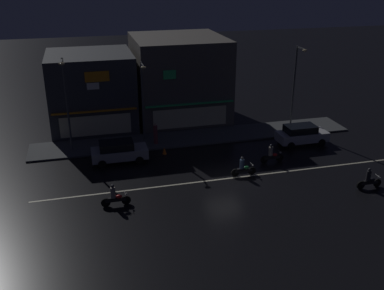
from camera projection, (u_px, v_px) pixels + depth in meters
ground_plane at (225, 179)px, 31.57m from camera, size 140.00×140.00×0.00m
lane_divider_stripe at (225, 179)px, 31.57m from camera, size 26.82×0.16×0.01m
sidewalk_far at (195, 137)px, 38.94m from camera, size 28.23×3.70×0.14m
storefront_left_block at (179, 78)px, 43.13m from camera, size 8.58×9.16×7.91m
storefront_center_block at (92, 90)px, 40.66m from camera, size 7.60×7.58×6.90m
streetlamp_west at (66, 99)px, 34.12m from camera, size 0.44×1.64×7.63m
streetlamp_mid at (143, 95)px, 36.61m from camera, size 0.44×1.64×6.78m
streetlamp_east at (295, 81)px, 39.50m from camera, size 0.44×1.64×7.52m
pedestrian_on_sidewalk at (156, 134)px, 37.08m from camera, size 0.34×0.34×1.82m
parked_car_near_kerb at (119, 151)px, 34.04m from camera, size 4.30×1.98×1.67m
parked_car_trailing at (302, 134)px, 37.40m from camera, size 4.30×1.98×1.67m
motorcycle_lead at (243, 168)px, 31.82m from camera, size 1.90×0.60×1.52m
motorcycle_following at (115, 197)px, 27.87m from camera, size 1.90×0.60×1.52m
motorcycle_opposite_lane at (272, 155)px, 33.96m from camera, size 1.90×0.60×1.52m
motorcycle_trailing_far at (369, 180)px, 30.07m from camera, size 1.90×0.60×1.52m
traffic_cone at (164, 151)px, 35.61m from camera, size 0.36×0.36×0.55m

